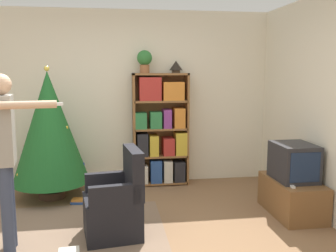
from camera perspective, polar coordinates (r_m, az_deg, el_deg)
ground_plane at (r=3.83m, az=-6.21°, el=-18.21°), size 14.00×14.00×0.00m
wall_back at (r=5.71m, az=-7.34°, el=4.22°), size 8.00×0.10×2.60m
area_rug at (r=4.07m, az=-15.57°, el=-16.69°), size 2.09×2.10×0.01m
bookshelf at (r=5.59m, az=-1.06°, el=-0.68°), size 0.82×0.28×1.68m
tv_stand at (r=4.80m, az=18.36°, el=-10.20°), size 0.50×0.89×0.43m
television at (r=4.68m, az=18.62°, el=-5.20°), size 0.43×0.54×0.44m
game_remote at (r=4.44m, az=18.30°, el=-8.66°), size 0.04×0.12×0.02m
christmas_tree at (r=5.21m, az=-17.62°, el=-0.30°), size 1.01×1.01×1.78m
armchair at (r=4.01m, az=-7.92°, el=-11.94°), size 0.64×0.63×0.92m
standing_person at (r=3.77m, az=-23.54°, el=-3.09°), size 0.68×0.46×1.69m
potted_plant at (r=5.50m, az=-3.59°, el=10.02°), size 0.22×0.22×0.33m
table_lamp at (r=5.56m, az=1.22°, el=9.11°), size 0.20×0.20×0.18m
book_pile_near_tree at (r=5.11m, az=-13.54°, el=-11.06°), size 0.19×0.16×0.06m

